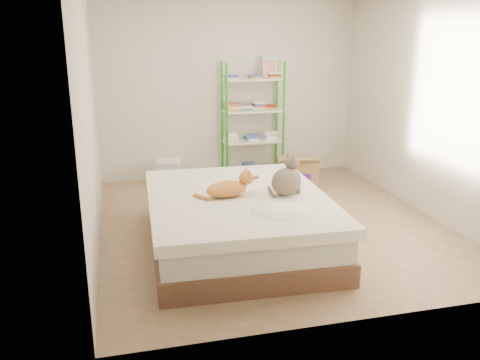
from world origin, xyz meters
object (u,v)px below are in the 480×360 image
object	(u,v)px
cardboard_box	(297,172)
bed	(238,221)
orange_cat	(226,187)
shelf_unit	(253,118)
white_bin	(169,173)
grey_cat	(287,176)

from	to	relation	value
cardboard_box	bed	bearing A→B (deg)	-112.04
bed	orange_cat	distance (m)	0.39
shelf_unit	white_bin	size ratio (longest dim) A/B	4.58
grey_cat	cardboard_box	world-z (taller)	grey_cat
orange_cat	shelf_unit	bearing A→B (deg)	59.21
grey_cat	white_bin	size ratio (longest dim) A/B	1.05
grey_cat	white_bin	world-z (taller)	grey_cat
bed	white_bin	xyz separation A→B (m)	(-0.44, 2.32, -0.09)
shelf_unit	cardboard_box	world-z (taller)	shelf_unit
shelf_unit	white_bin	xyz separation A→B (m)	(-1.27, -0.11, -0.71)
grey_cat	white_bin	bearing A→B (deg)	-2.56
bed	grey_cat	bearing A→B (deg)	-9.96
bed	orange_cat	bearing A→B (deg)	-170.33
cardboard_box	white_bin	distance (m)	1.83
orange_cat	grey_cat	bearing A→B (deg)	-18.18
bed	grey_cat	distance (m)	0.68
white_bin	shelf_unit	bearing A→B (deg)	5.16
bed	white_bin	distance (m)	2.36
bed	grey_cat	xyz separation A→B (m)	(0.47, -0.10, 0.48)
orange_cat	bed	bearing A→B (deg)	-2.32
bed	shelf_unit	xyz separation A→B (m)	(0.83, 2.43, 0.61)
grey_cat	white_bin	distance (m)	2.65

